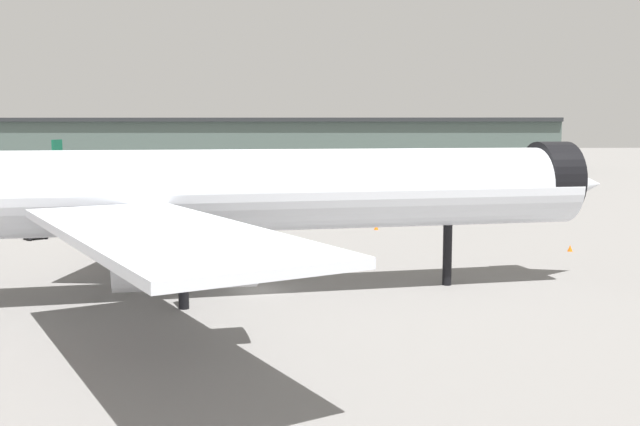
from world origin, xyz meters
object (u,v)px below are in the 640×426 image
(airliner_far_taxiway, at_px, (87,167))
(baggage_cart_trailing, at_px, (35,231))
(traffic_cone_near_nose, at_px, (570,248))
(airliner_near_gate, at_px, (213,193))
(traffic_cone_wingtip, at_px, (376,227))

(airliner_far_taxiway, relative_size, baggage_cart_trailing, 12.46)
(baggage_cart_trailing, distance_m, traffic_cone_near_nose, 60.28)
(airliner_near_gate, distance_m, baggage_cart_trailing, 39.27)
(traffic_cone_near_nose, relative_size, traffic_cone_wingtip, 0.89)
(airliner_far_taxiway, bearing_deg, airliner_near_gate, -150.52)
(traffic_cone_near_nose, distance_m, traffic_cone_wingtip, 25.39)
(airliner_near_gate, relative_size, traffic_cone_wingtip, 86.86)
(traffic_cone_near_nose, height_order, traffic_cone_wingtip, traffic_cone_wingtip)
(airliner_far_taxiway, bearing_deg, baggage_cart_trailing, -159.93)
(airliner_near_gate, xyz_separation_m, traffic_cone_wingtip, (19.14, 35.66, -7.61))
(baggage_cart_trailing, xyz_separation_m, traffic_cone_near_nose, (58.47, -14.67, -0.64))
(airliner_far_taxiway, bearing_deg, traffic_cone_wingtip, -131.05)
(airliner_near_gate, xyz_separation_m, traffic_cone_near_nose, (36.42, 17.06, -7.65))
(baggage_cart_trailing, height_order, traffic_cone_near_nose, baggage_cart_trailing)
(baggage_cart_trailing, bearing_deg, traffic_cone_wingtip, 147.88)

